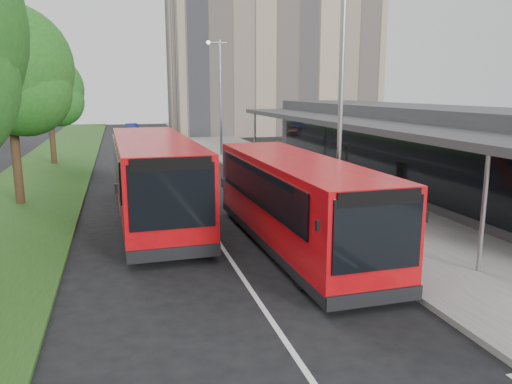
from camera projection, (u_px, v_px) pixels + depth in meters
ground at (230, 259)px, 14.23m from camera, size 120.00×120.00×0.00m
pavement at (252, 158)px, 34.66m from camera, size 5.00×80.00×0.15m
grass_verge at (53, 166)px, 31.29m from camera, size 5.00×80.00×0.10m
lane_centre_line at (173, 175)px, 28.39m from camera, size 0.12×70.00×0.01m
kerb_dashes at (217, 163)px, 33.03m from camera, size 0.12×56.00×0.01m
office_block at (271, 51)px, 55.73m from camera, size 22.00×12.00×18.00m
station_building at (413, 147)px, 24.19m from camera, size 7.70×26.00×4.00m
tree_mid at (8, 77)px, 19.90m from camera, size 5.07×5.07×8.15m
tree_far at (49, 94)px, 31.39m from camera, size 4.36×4.36×6.95m
lamp_post_near at (339, 91)px, 16.24m from camera, size 1.44×0.28×8.00m
lamp_post_far at (219, 90)px, 35.13m from camera, size 1.44×0.28×8.00m
bus_main at (295, 203)px, 15.00m from camera, size 2.68×9.77×2.75m
bus_second at (154, 178)px, 18.25m from camera, size 3.01×10.83×3.05m
litter_bin at (304, 176)px, 24.40m from camera, size 0.58×0.58×0.97m
bollard at (254, 156)px, 31.40m from camera, size 0.19×0.19×1.04m
car_near at (168, 133)px, 49.81m from camera, size 2.16×3.47×1.10m
car_far at (132, 128)px, 55.89m from camera, size 1.83×3.43×1.07m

